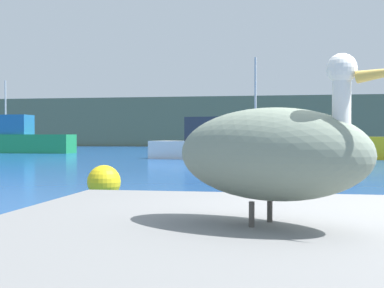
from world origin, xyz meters
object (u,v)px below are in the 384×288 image
Objects in this scene: fishing_boat_green at (27,140)px; mooring_buoy at (104,182)px; fishing_boat_white at (215,144)px; pelican at (272,153)px.

fishing_boat_green is 30.19m from mooring_buoy.
fishing_boat_white is 1.18× the size of fishing_boat_green.
fishing_boat_white is at bearing 152.35° from fishing_boat_green.
pelican reaches higher than mooring_buoy.
fishing_boat_green is at bearing 146.32° from pelican.
fishing_boat_green is (-18.63, 33.45, -0.18)m from pelican.
fishing_boat_white is (-3.43, 25.54, -0.36)m from pelican.
pelican is at bearing 118.96° from fishing_boat_green.
pelican is at bearing -64.57° from mooring_buoy.
fishing_boat_green is at bearing 167.27° from fishing_boat_white.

